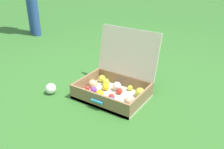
{
  "coord_description": "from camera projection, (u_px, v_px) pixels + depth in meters",
  "views": [
    {
      "loc": [
        1.02,
        -1.49,
        1.1
      ],
      "look_at": [
        0.02,
        0.05,
        0.22
      ],
      "focal_mm": 39.37,
      "sensor_mm": 36.0,
      "label": 1
    }
  ],
  "objects": [
    {
      "name": "open_suitcase",
      "position": [
        116.0,
        83.0,
        2.12
      ],
      "size": [
        0.58,
        0.54,
        0.54
      ],
      "color": "beige",
      "rests_on": "ground"
    },
    {
      "name": "stray_ball_on_grass",
      "position": [
        51.0,
        89.0,
        2.16
      ],
      "size": [
        0.1,
        0.1,
        0.1
      ],
      "primitive_type": "sphere",
      "color": "white",
      "rests_on": "ground"
    },
    {
      "name": "ground_plane",
      "position": [
        107.0,
        99.0,
        2.1
      ],
      "size": [
        16.0,
        16.0,
        0.0
      ],
      "primitive_type": "plane",
      "color": "#336B28"
    }
  ]
}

